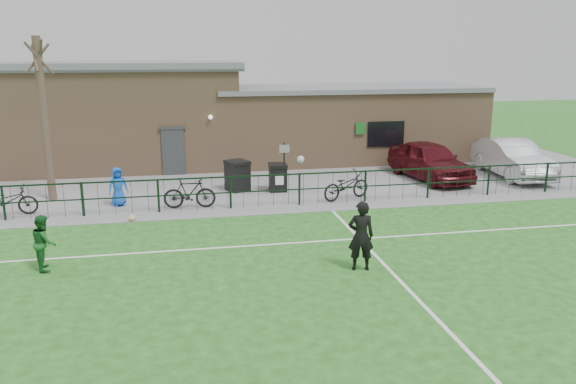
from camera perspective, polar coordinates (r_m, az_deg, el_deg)
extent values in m
plane|color=#1D5B1A|center=(12.97, 4.26, -11.00)|extent=(90.00, 90.00, 0.00)
cube|color=gray|center=(25.60, -3.61, 1.83)|extent=(34.00, 13.00, 0.02)
cube|color=white|center=(20.13, -1.51, -1.63)|extent=(28.00, 0.10, 0.01)
cube|color=white|center=(16.57, 0.66, -5.19)|extent=(28.00, 0.10, 0.01)
cube|color=white|center=(13.60, 12.56, -10.08)|extent=(0.10, 16.00, 0.01)
cube|color=black|center=(20.17, -1.61, 0.15)|extent=(28.00, 0.10, 1.20)
cylinder|color=#49372C|center=(22.48, -23.48, 6.67)|extent=(0.30, 0.30, 6.00)
cube|color=black|center=(22.53, -5.16, 1.57)|extent=(1.03, 1.08, 1.13)
cube|color=black|center=(22.41, -1.05, 1.40)|extent=(0.71, 0.79, 1.01)
cylinder|color=black|center=(22.01, -0.38, 2.48)|extent=(0.07, 0.07, 2.00)
imported|color=#4B0D14|center=(25.16, 14.21, 3.12)|extent=(2.56, 5.02, 1.64)
imported|color=#B3B6BB|center=(26.80, 21.80, 3.19)|extent=(2.07, 5.05, 1.63)
imported|color=black|center=(21.32, -26.62, -0.81)|extent=(1.98, 0.79, 1.02)
imported|color=black|center=(20.24, -9.97, -0.09)|extent=(1.88, 0.66, 1.11)
imported|color=black|center=(21.21, 5.93, 0.67)|extent=(2.17, 1.42, 1.08)
imported|color=blue|center=(21.09, -16.89, 0.52)|extent=(0.80, 0.64, 1.42)
imported|color=black|center=(14.48, 7.42, -4.43)|extent=(0.73, 0.54, 1.83)
sphere|color=white|center=(17.13, 1.29, 3.33)|extent=(0.22, 0.22, 0.22)
imported|color=#1A5B25|center=(15.75, -23.54, -4.71)|extent=(0.71, 0.82, 1.45)
sphere|color=white|center=(19.26, -15.58, -2.56)|extent=(0.24, 0.24, 0.24)
cube|color=#A47F5C|center=(28.23, -4.45, 6.58)|extent=(24.00, 5.00, 3.50)
cube|color=#A47F5C|center=(28.01, -17.57, 10.74)|extent=(11.52, 5.00, 1.20)
cube|color=slate|center=(27.98, -17.68, 12.21)|extent=(12.02, 5.40, 0.28)
cube|color=slate|center=(29.11, 6.03, 10.44)|extent=(13.44, 5.30, 0.22)
cube|color=#383A3D|center=(25.67, -11.57, 3.97)|extent=(1.00, 0.08, 2.10)
cube|color=black|center=(27.33, 9.92, 5.84)|extent=(1.80, 0.08, 1.20)
cube|color=#19661E|center=(26.81, 7.37, 6.42)|extent=(0.45, 0.04, 0.55)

